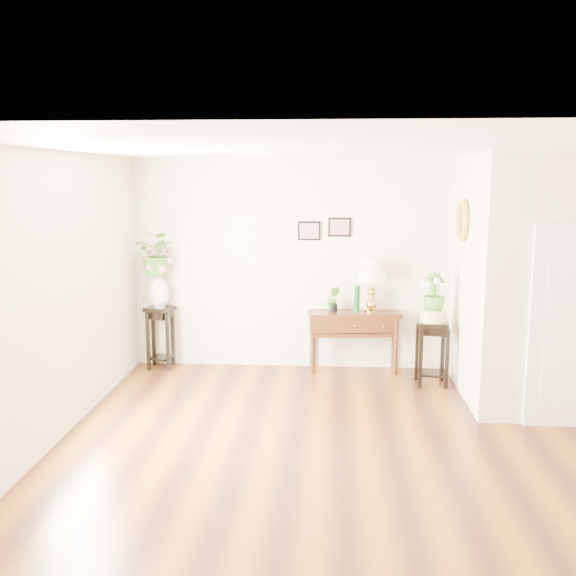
# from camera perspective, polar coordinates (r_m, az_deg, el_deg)

# --- Properties ---
(floor) EXTENTS (6.00, 5.50, 0.02)m
(floor) POSITION_cam_1_polar(r_m,az_deg,el_deg) (6.26, 7.08, -14.24)
(floor) COLOR brown
(floor) RESTS_ON ground
(ceiling) EXTENTS (6.00, 5.50, 0.02)m
(ceiling) POSITION_cam_1_polar(r_m,az_deg,el_deg) (5.73, 7.68, 12.28)
(ceiling) COLOR white
(ceiling) RESTS_ON ground
(wall_back) EXTENTS (6.00, 0.02, 2.80)m
(wall_back) POSITION_cam_1_polar(r_m,az_deg,el_deg) (8.55, 6.24, 2.06)
(wall_back) COLOR beige
(wall_back) RESTS_ON ground
(wall_front) EXTENTS (6.00, 0.02, 2.80)m
(wall_front) POSITION_cam_1_polar(r_m,az_deg,el_deg) (3.20, 10.44, -11.33)
(wall_front) COLOR beige
(wall_front) RESTS_ON ground
(wall_left) EXTENTS (0.02, 5.50, 2.80)m
(wall_left) POSITION_cam_1_polar(r_m,az_deg,el_deg) (6.39, -20.58, -1.14)
(wall_left) COLOR beige
(wall_left) RESTS_ON ground
(partition) EXTENTS (1.80, 1.95, 2.80)m
(partition) POSITION_cam_1_polar(r_m,az_deg,el_deg) (7.97, 21.81, 0.85)
(partition) COLOR beige
(partition) RESTS_ON floor
(door) EXTENTS (0.90, 0.05, 2.10)m
(door) POSITION_cam_1_polar(r_m,az_deg,el_deg) (7.10, 24.09, -3.21)
(door) COLOR silver
(door) RESTS_ON floor
(art_print_left) EXTENTS (0.30, 0.02, 0.25)m
(art_print_left) POSITION_cam_1_polar(r_m,az_deg,el_deg) (8.47, 1.89, 5.11)
(art_print_left) COLOR black
(art_print_left) RESTS_ON wall_back
(art_print_right) EXTENTS (0.30, 0.02, 0.25)m
(art_print_right) POSITION_cam_1_polar(r_m,az_deg,el_deg) (8.47, 4.61, 5.41)
(art_print_right) COLOR black
(art_print_right) RESTS_ON wall_back
(wall_ornament) EXTENTS (0.07, 0.51, 0.51)m
(wall_ornament) POSITION_cam_1_polar(r_m,az_deg,el_deg) (7.78, 15.21, 5.83)
(wall_ornament) COLOR gold
(wall_ornament) RESTS_ON partition
(console_table) EXTENTS (1.24, 0.54, 0.80)m
(console_table) POSITION_cam_1_polar(r_m,az_deg,el_deg) (8.56, 5.85, -4.74)
(console_table) COLOR black
(console_table) RESTS_ON floor
(table_lamp) EXTENTS (0.45, 0.45, 0.71)m
(table_lamp) POSITION_cam_1_polar(r_m,az_deg,el_deg) (8.41, 7.47, 0.21)
(table_lamp) COLOR #B09042
(table_lamp) RESTS_ON console_table
(green_vase) EXTENTS (0.09, 0.09, 0.34)m
(green_vase) POSITION_cam_1_polar(r_m,az_deg,el_deg) (8.44, 6.15, -0.98)
(green_vase) COLOR #0A4414
(green_vase) RESTS_ON console_table
(potted_plant) EXTENTS (0.19, 0.16, 0.32)m
(potted_plant) POSITION_cam_1_polar(r_m,az_deg,el_deg) (8.43, 4.02, -1.03)
(potted_plant) COLOR #3E8124
(potted_plant) RESTS_ON console_table
(plant_stand_a) EXTENTS (0.41, 0.41, 0.84)m
(plant_stand_a) POSITION_cam_1_polar(r_m,az_deg,el_deg) (8.82, -11.26, -4.33)
(plant_stand_a) COLOR black
(plant_stand_a) RESTS_ON floor
(porcelain_vase) EXTENTS (0.31, 0.31, 0.47)m
(porcelain_vase) POSITION_cam_1_polar(r_m,az_deg,el_deg) (8.69, -11.40, -0.21)
(porcelain_vase) COLOR silver
(porcelain_vase) RESTS_ON plant_stand_a
(lily_arrangement) EXTENTS (0.65, 0.60, 0.60)m
(lily_arrangement) POSITION_cam_1_polar(r_m,az_deg,el_deg) (8.62, -11.51, 2.91)
(lily_arrangement) COLOR #3E8124
(lily_arrangement) RESTS_ON porcelain_vase
(plant_stand_b) EXTENTS (0.43, 0.43, 0.80)m
(plant_stand_b) POSITION_cam_1_polar(r_m,az_deg,el_deg) (8.17, 12.66, -5.65)
(plant_stand_b) COLOR black
(plant_stand_b) RESTS_ON floor
(ceramic_bowl) EXTENTS (0.38, 0.38, 0.14)m
(ceramic_bowl) POSITION_cam_1_polar(r_m,az_deg,el_deg) (8.06, 12.79, -2.36)
(ceramic_bowl) COLOR beige
(ceramic_bowl) RESTS_ON plant_stand_b
(narcissus) EXTENTS (0.30, 0.30, 0.48)m
(narcissus) POSITION_cam_1_polar(r_m,az_deg,el_deg) (8.00, 12.86, -0.38)
(narcissus) COLOR #3E8124
(narcissus) RESTS_ON ceramic_bowl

